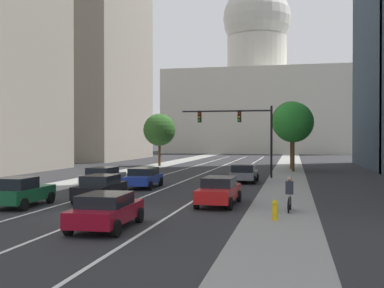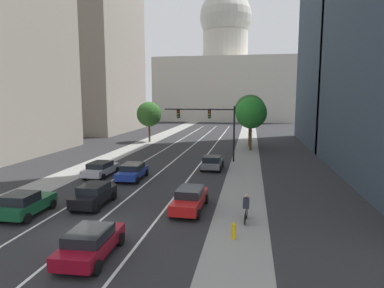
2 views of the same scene
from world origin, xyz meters
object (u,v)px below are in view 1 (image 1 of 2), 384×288
at_px(car_gray, 244,173).
at_px(capitol_building, 257,92).
at_px(car_red, 219,191).
at_px(traffic_signal_mast, 242,126).
at_px(car_black, 100,188).
at_px(street_tree_mid_right, 293,122).
at_px(street_tree_mid_left, 159,130).
at_px(fire_hydrant, 275,210).
at_px(car_green, 20,192).
at_px(car_crimson, 106,210).
at_px(cyclist, 289,194).
at_px(car_blue, 143,177).
at_px(car_silver, 103,176).
at_px(street_tree_near_right, 292,121).

bearing_deg(car_gray, capitol_building, 3.90).
distance_m(car_red, traffic_signal_mast, 18.03).
distance_m(car_black, street_tree_mid_right, 29.11).
relative_size(traffic_signal_mast, street_tree_mid_left, 1.23).
bearing_deg(fire_hydrant, traffic_signal_mast, 99.97).
relative_size(car_green, traffic_signal_mast, 0.49).
distance_m(car_red, car_crimson, 8.12).
bearing_deg(car_gray, fire_hydrant, -169.33).
relative_size(car_black, car_gray, 1.03).
height_order(car_crimson, cyclist, cyclist).
bearing_deg(car_green, cyclist, -85.83).
height_order(capitol_building, cyclist, capitol_building).
height_order(car_blue, street_tree_mid_right, street_tree_mid_right).
xyz_separation_m(car_black, traffic_signal_mast, (6.02, 17.83, 3.94)).
bearing_deg(cyclist, car_green, 100.55).
relative_size(capitol_building, car_silver, 9.44).
xyz_separation_m(car_crimson, fire_hydrant, (6.48, 3.29, -0.29)).
distance_m(car_black, car_crimson, 7.89).
distance_m(car_blue, fire_hydrant, 15.14).
height_order(street_tree_mid_right, street_tree_near_right, street_tree_near_right).
height_order(car_red, car_blue, car_red).
bearing_deg(car_silver, car_red, -127.35).
bearing_deg(car_green, car_black, -53.35).
height_order(fire_hydrant, street_tree_near_right, street_tree_near_right).
bearing_deg(capitol_building, car_black, -91.05).
xyz_separation_m(car_blue, car_crimson, (3.36, -14.80, -0.01)).
bearing_deg(street_tree_mid_right, capitol_building, 97.84).
bearing_deg(car_green, car_red, -75.61).
xyz_separation_m(car_green, street_tree_mid_right, (13.94, 29.39, 4.50)).
bearing_deg(traffic_signal_mast, car_green, -114.58).
bearing_deg(car_green, traffic_signal_mast, -26.33).
relative_size(car_gray, fire_hydrant, 4.42).
xyz_separation_m(fire_hydrant, street_tree_near_right, (0.56, 34.80, 5.11)).
xyz_separation_m(car_silver, car_black, (3.35, -8.22, 0.05)).
bearing_deg(car_red, car_crimson, 157.05).
distance_m(car_green, car_crimson, 8.06).
distance_m(traffic_signal_mast, street_tree_mid_right, 10.02).
distance_m(car_silver, traffic_signal_mast, 14.01).
distance_m(traffic_signal_mast, fire_hydrant, 22.43).
relative_size(capitol_building, car_black, 10.35).
relative_size(car_blue, cyclist, 2.64).
bearing_deg(car_crimson, car_silver, 21.73).
bearing_deg(car_gray, car_black, 153.15).
xyz_separation_m(car_blue, street_tree_mid_left, (-6.31, 25.61, 3.90)).
relative_size(car_green, street_tree_mid_left, 0.60).
distance_m(car_red, street_tree_mid_right, 27.14).
relative_size(car_black, fire_hydrant, 4.57).
bearing_deg(car_blue, street_tree_near_right, -26.32).
relative_size(car_blue, car_gray, 1.13).
distance_m(traffic_signal_mast, cyclist, 19.94).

